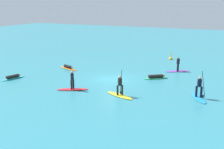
% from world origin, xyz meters
% --- Properties ---
extents(ground_plane, '(120.00, 120.00, 0.00)m').
position_xyz_m(ground_plane, '(0.00, 0.00, 0.00)').
color(ground_plane, teal).
rests_on(ground_plane, ground).
extents(surfer_on_red_board, '(2.81, 1.94, 1.75)m').
position_xyz_m(surfer_on_red_board, '(-1.59, -4.84, 0.38)').
color(surfer_on_red_board, red).
rests_on(surfer_on_red_board, ground_plane).
extents(surfer_on_green_board, '(2.51, 2.18, 0.44)m').
position_xyz_m(surfer_on_green_board, '(3.98, 2.20, 0.17)').
color(surfer_on_green_board, '#23B266').
rests_on(surfer_on_green_board, ground_plane).
extents(surfer_on_purple_board, '(2.73, 2.25, 1.66)m').
position_xyz_m(surfer_on_purple_board, '(5.23, 6.30, 0.47)').
color(surfer_on_purple_board, purple).
rests_on(surfer_on_purple_board, ground_plane).
extents(surfer_on_blue_board, '(2.05, 2.94, 2.34)m').
position_xyz_m(surfer_on_blue_board, '(9.00, -2.24, 0.46)').
color(surfer_on_blue_board, '#1E8CD1').
rests_on(surfer_on_blue_board, ground_plane).
extents(surfer_on_teal_board, '(1.20, 2.66, 0.42)m').
position_xyz_m(surfer_on_teal_board, '(-9.22, -4.28, 0.16)').
color(surfer_on_teal_board, '#33C6CC').
rests_on(surfer_on_teal_board, ground_plane).
extents(surfer_on_orange_board, '(3.07, 1.69, 0.44)m').
position_xyz_m(surfer_on_orange_board, '(-6.71, 1.98, 0.15)').
color(surfer_on_orange_board, orange).
rests_on(surfer_on_orange_board, ground_plane).
extents(surfer_on_yellow_board, '(2.92, 1.68, 2.18)m').
position_xyz_m(surfer_on_yellow_board, '(2.96, -4.57, 0.44)').
color(surfer_on_yellow_board, yellow).
rests_on(surfer_on_yellow_board, ground_plane).
extents(marker_buoy, '(0.47, 0.47, 1.09)m').
position_xyz_m(marker_buoy, '(2.70, 12.79, 0.15)').
color(marker_buoy, yellow).
rests_on(marker_buoy, ground_plane).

